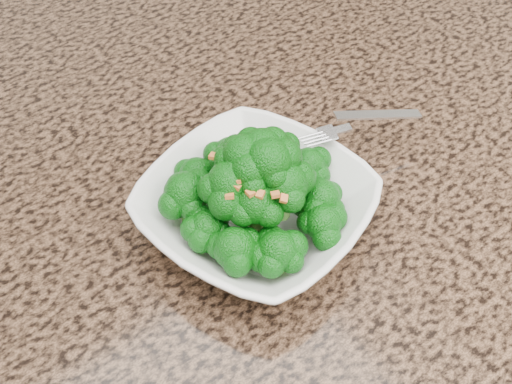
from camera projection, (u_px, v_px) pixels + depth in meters
granite_counter at (166, 228)px, 0.65m from camera, size 1.64×1.04×0.03m
bowl at (256, 209)px, 0.62m from camera, size 0.26×0.26×0.05m
broccoli_pile at (256, 162)px, 0.57m from camera, size 0.18×0.18×0.08m
garlic_topping at (256, 128)px, 0.54m from camera, size 0.11×0.11×0.01m
fork at (344, 128)px, 0.65m from camera, size 0.16×0.09×0.01m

